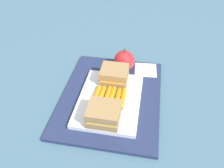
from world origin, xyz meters
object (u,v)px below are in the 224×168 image
(sandwich_half_right, at_px, (114,75))
(apple, at_px, (124,61))
(sandwich_half_left, at_px, (104,114))
(carrot_sticks_bundle, at_px, (110,97))
(paper_napkin, at_px, (146,70))
(food_tray, at_px, (110,100))

(sandwich_half_right, xyz_separation_m, apple, (0.08, -0.02, -0.00))
(sandwich_half_left, height_order, carrot_sticks_bundle, sandwich_half_left)
(sandwich_half_left, relative_size, paper_napkin, 1.14)
(sandwich_half_left, relative_size, carrot_sticks_bundle, 0.90)
(sandwich_half_right, distance_m, apple, 0.08)
(food_tray, bearing_deg, sandwich_half_left, 180.00)
(carrot_sticks_bundle, bearing_deg, apple, -6.99)
(apple, bearing_deg, sandwich_half_right, 165.92)
(sandwich_half_right, bearing_deg, paper_napkin, -47.62)
(food_tray, relative_size, sandwich_half_right, 2.88)
(sandwich_half_right, relative_size, paper_napkin, 1.14)
(sandwich_half_left, bearing_deg, apple, -4.69)
(sandwich_half_right, relative_size, apple, 1.02)
(sandwich_half_left, height_order, sandwich_half_right, same)
(apple, relative_size, paper_napkin, 1.12)
(food_tray, height_order, sandwich_half_right, sandwich_half_right)
(sandwich_half_right, height_order, apple, apple)
(food_tray, xyz_separation_m, sandwich_half_right, (0.08, 0.00, 0.03))
(food_tray, height_order, carrot_sticks_bundle, carrot_sticks_bundle)
(sandwich_half_left, xyz_separation_m, sandwich_half_right, (0.16, 0.00, 0.00))
(food_tray, relative_size, sandwich_half_left, 2.88)
(sandwich_half_left, relative_size, apple, 1.02)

